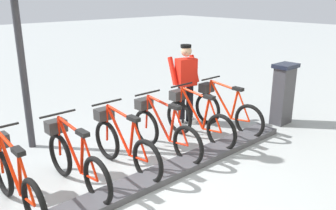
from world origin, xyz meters
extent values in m
plane|color=#9EA3A2|center=(0.00, 0.00, 0.00)|extent=(60.00, 60.00, 0.00)
cube|color=#47474C|center=(0.00, 0.00, 0.05)|extent=(0.44, 6.58, 0.10)
cube|color=#38383D|center=(0.05, -3.88, 0.60)|extent=(0.28, 0.44, 1.20)
cube|color=#194C8C|center=(0.20, -3.88, 0.95)|extent=(0.03, 0.30, 0.40)
cube|color=black|center=(0.05, -3.88, 1.24)|extent=(0.36, 0.52, 0.08)
torus|color=black|center=(0.03, -2.69, 0.33)|extent=(0.67, 0.07, 0.67)
torus|color=black|center=(1.07, -2.69, 0.33)|extent=(0.67, 0.07, 0.67)
cylinder|color=red|center=(0.73, -2.69, 0.61)|extent=(0.60, 0.05, 0.70)
cylinder|color=red|center=(0.39, -2.69, 0.58)|extent=(0.16, 0.04, 0.61)
cylinder|color=red|center=(0.67, -2.69, 0.92)|extent=(0.69, 0.05, 0.11)
cylinder|color=red|center=(0.24, -2.69, 0.31)|extent=(0.43, 0.03, 0.09)
cylinder|color=red|center=(0.18, -2.69, 0.61)|extent=(0.33, 0.03, 0.56)
cylinder|color=red|center=(1.04, -2.69, 0.64)|extent=(0.10, 0.04, 0.62)
cube|color=black|center=(0.33, -2.69, 0.91)|extent=(0.22, 0.10, 0.06)
cylinder|color=black|center=(1.01, -2.69, 1.00)|extent=(0.03, 0.54, 0.03)
cube|color=#2D2D2D|center=(1.12, -2.69, 0.78)|extent=(0.20, 0.28, 0.18)
torus|color=black|center=(0.03, -1.87, 0.33)|extent=(0.67, 0.07, 0.67)
torus|color=black|center=(1.07, -1.86, 0.33)|extent=(0.67, 0.07, 0.67)
cylinder|color=red|center=(0.73, -1.86, 0.61)|extent=(0.60, 0.05, 0.70)
cylinder|color=red|center=(0.39, -1.86, 0.58)|extent=(0.16, 0.04, 0.61)
cylinder|color=red|center=(0.67, -1.86, 0.92)|extent=(0.69, 0.05, 0.11)
cylinder|color=red|center=(0.24, -1.87, 0.31)|extent=(0.43, 0.03, 0.09)
cylinder|color=red|center=(0.18, -1.87, 0.61)|extent=(0.33, 0.03, 0.56)
cylinder|color=red|center=(1.04, -1.86, 0.64)|extent=(0.10, 0.04, 0.62)
cube|color=black|center=(0.33, -1.86, 0.91)|extent=(0.22, 0.10, 0.06)
cylinder|color=black|center=(1.01, -1.86, 1.00)|extent=(0.03, 0.54, 0.03)
cube|color=#2D2D2D|center=(1.12, -1.86, 0.78)|extent=(0.20, 0.28, 0.18)
torus|color=black|center=(0.03, -1.04, 0.33)|extent=(0.67, 0.07, 0.67)
torus|color=black|center=(1.07, -1.04, 0.33)|extent=(0.67, 0.07, 0.67)
cylinder|color=red|center=(0.73, -1.04, 0.61)|extent=(0.60, 0.05, 0.70)
cylinder|color=red|center=(0.39, -1.04, 0.58)|extent=(0.16, 0.04, 0.61)
cylinder|color=red|center=(0.67, -1.04, 0.92)|extent=(0.69, 0.05, 0.11)
cylinder|color=red|center=(0.24, -1.04, 0.31)|extent=(0.43, 0.03, 0.09)
cylinder|color=red|center=(0.18, -1.04, 0.61)|extent=(0.33, 0.03, 0.56)
cylinder|color=red|center=(1.04, -1.04, 0.64)|extent=(0.10, 0.04, 0.62)
cube|color=black|center=(0.33, -1.04, 0.91)|extent=(0.22, 0.10, 0.06)
cylinder|color=black|center=(1.01, -1.04, 1.00)|extent=(0.03, 0.54, 0.03)
cube|color=#2D2D2D|center=(1.12, -1.04, 0.78)|extent=(0.20, 0.28, 0.18)
torus|color=black|center=(0.03, -0.21, 0.33)|extent=(0.67, 0.07, 0.67)
torus|color=black|center=(1.07, -0.21, 0.33)|extent=(0.67, 0.07, 0.67)
cylinder|color=red|center=(0.73, -0.21, 0.61)|extent=(0.60, 0.05, 0.70)
cylinder|color=red|center=(0.39, -0.21, 0.58)|extent=(0.16, 0.04, 0.61)
cylinder|color=red|center=(0.67, -0.21, 0.92)|extent=(0.69, 0.05, 0.11)
cylinder|color=red|center=(0.24, -0.21, 0.31)|extent=(0.43, 0.03, 0.09)
cylinder|color=red|center=(0.18, -0.21, 0.61)|extent=(0.33, 0.03, 0.56)
cylinder|color=red|center=(1.04, -0.21, 0.64)|extent=(0.10, 0.04, 0.62)
cube|color=black|center=(0.33, -0.21, 0.91)|extent=(0.22, 0.10, 0.06)
cylinder|color=black|center=(1.01, -0.21, 1.00)|extent=(0.03, 0.54, 0.03)
cube|color=#2D2D2D|center=(1.12, -0.21, 0.78)|extent=(0.20, 0.28, 0.18)
torus|color=black|center=(0.03, 0.61, 0.33)|extent=(0.67, 0.07, 0.67)
torus|color=black|center=(1.07, 0.61, 0.33)|extent=(0.67, 0.07, 0.67)
cylinder|color=red|center=(0.73, 0.61, 0.61)|extent=(0.60, 0.05, 0.70)
cylinder|color=red|center=(0.39, 0.61, 0.58)|extent=(0.16, 0.04, 0.61)
cylinder|color=red|center=(0.67, 0.61, 0.92)|extent=(0.69, 0.05, 0.11)
cylinder|color=red|center=(0.24, 0.61, 0.31)|extent=(0.43, 0.03, 0.09)
cylinder|color=red|center=(0.18, 0.61, 0.61)|extent=(0.33, 0.03, 0.56)
cylinder|color=red|center=(1.04, 0.61, 0.64)|extent=(0.10, 0.04, 0.62)
cube|color=black|center=(0.33, 0.61, 0.91)|extent=(0.22, 0.10, 0.06)
cylinder|color=black|center=(1.01, 0.61, 1.00)|extent=(0.03, 0.54, 0.03)
cube|color=#2D2D2D|center=(1.12, 0.61, 0.78)|extent=(0.20, 0.28, 0.18)
torus|color=black|center=(0.03, 1.44, 0.33)|extent=(0.67, 0.07, 0.67)
torus|color=black|center=(1.07, 1.44, 0.33)|extent=(0.67, 0.07, 0.67)
cylinder|color=red|center=(0.73, 1.44, 0.61)|extent=(0.60, 0.05, 0.70)
cylinder|color=red|center=(0.39, 1.44, 0.58)|extent=(0.16, 0.04, 0.61)
cylinder|color=red|center=(0.67, 1.44, 0.92)|extent=(0.69, 0.05, 0.11)
cylinder|color=red|center=(0.24, 1.44, 0.31)|extent=(0.43, 0.03, 0.09)
cylinder|color=red|center=(0.18, 1.44, 0.61)|extent=(0.33, 0.03, 0.56)
cylinder|color=red|center=(1.04, 1.44, 0.64)|extent=(0.10, 0.04, 0.62)
cube|color=black|center=(0.33, 1.44, 0.91)|extent=(0.22, 0.10, 0.06)
cube|color=white|center=(1.54, -2.32, 0.05)|extent=(0.28, 0.17, 0.10)
cube|color=white|center=(1.36, -2.50, 0.05)|extent=(0.28, 0.17, 0.10)
cylinder|color=black|center=(1.47, -2.31, 0.43)|extent=(0.15, 0.15, 0.82)
cylinder|color=black|center=(1.43, -2.51, 0.43)|extent=(0.15, 0.15, 0.82)
cube|color=red|center=(1.45, -2.41, 1.10)|extent=(0.35, 0.45, 0.56)
cylinder|color=red|center=(1.61, -2.18, 1.13)|extent=(0.35, 0.18, 0.57)
cylinder|color=red|center=(1.48, -2.69, 1.13)|extent=(0.35, 0.18, 0.57)
sphere|color=tan|center=(1.45, -2.41, 1.53)|extent=(0.22, 0.22, 0.22)
cylinder|color=black|center=(1.47, -2.41, 1.63)|extent=(0.22, 0.22, 0.06)
cylinder|color=#2D2D33|center=(2.42, 0.53, 1.96)|extent=(0.12, 0.12, 3.91)
camera|label=1|loc=(-3.57, 2.65, 2.64)|focal=37.70mm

